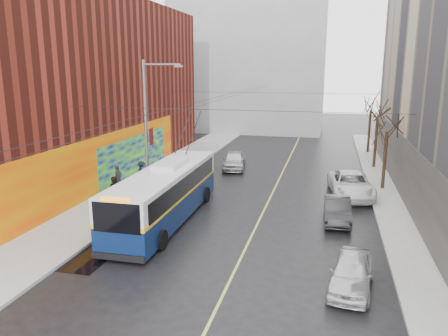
% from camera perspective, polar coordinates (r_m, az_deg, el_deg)
% --- Properties ---
extents(ground, '(140.00, 140.00, 0.00)m').
position_cam_1_polar(ground, '(18.64, -3.99, -14.22)').
color(ground, black).
rests_on(ground, ground).
extents(sidewalk_left, '(4.00, 60.00, 0.15)m').
position_cam_1_polar(sidewalk_left, '(31.86, -11.20, -2.63)').
color(sidewalk_left, gray).
rests_on(sidewalk_left, ground).
extents(sidewalk_right, '(2.00, 60.00, 0.15)m').
position_cam_1_polar(sidewalk_right, '(29.27, 20.74, -4.64)').
color(sidewalk_right, gray).
rests_on(sidewalk_right, ground).
extents(lane_line, '(0.12, 50.00, 0.01)m').
position_cam_1_polar(lane_line, '(31.17, 6.50, -2.94)').
color(lane_line, '#BFB74C').
rests_on(lane_line, ground).
extents(building_left, '(12.11, 36.00, 14.00)m').
position_cam_1_polar(building_left, '(36.53, -21.96, 9.68)').
color(building_left, '#541910').
rests_on(building_left, ground).
extents(building_far, '(20.50, 12.10, 18.00)m').
position_cam_1_polar(building_far, '(61.77, 3.43, 13.43)').
color(building_far, gray).
rests_on(building_far, ground).
extents(streetlight_pole, '(2.65, 0.60, 9.00)m').
position_cam_1_polar(streetlight_pole, '(28.36, -9.88, 5.37)').
color(streetlight_pole, slate).
rests_on(streetlight_pole, ground).
extents(catenary_wires, '(18.00, 60.00, 0.22)m').
position_cam_1_polar(catenary_wires, '(31.57, -0.40, 8.87)').
color(catenary_wires, black).
extents(tree_near, '(3.20, 3.20, 6.40)m').
position_cam_1_polar(tree_near, '(32.19, 20.63, 5.85)').
color(tree_near, black).
rests_on(tree_near, ground).
extents(tree_mid, '(3.20, 3.20, 6.68)m').
position_cam_1_polar(tree_mid, '(39.09, 19.51, 7.47)').
color(tree_mid, black).
rests_on(tree_mid, ground).
extents(tree_far, '(3.20, 3.20, 6.57)m').
position_cam_1_polar(tree_far, '(46.05, 18.69, 8.12)').
color(tree_far, black).
rests_on(tree_far, ground).
extents(puddle, '(2.83, 3.33, 0.01)m').
position_cam_1_polar(puddle, '(21.62, -18.18, -10.88)').
color(puddle, black).
rests_on(puddle, ground).
extents(pigeons_flying, '(3.69, 3.44, 0.50)m').
position_cam_1_polar(pigeons_flying, '(27.87, -2.88, 10.83)').
color(pigeons_flying, slate).
extents(trolleybus, '(2.89, 12.10, 5.71)m').
position_cam_1_polar(trolleybus, '(24.85, -7.66, -3.32)').
color(trolleybus, '#081943').
rests_on(trolleybus, ground).
extents(parked_car_a, '(2.07, 4.12, 1.35)m').
position_cam_1_polar(parked_car_a, '(18.28, 16.28, -12.98)').
color(parked_car_a, silver).
rests_on(parked_car_a, ground).
extents(parked_car_b, '(1.54, 4.11, 1.34)m').
position_cam_1_polar(parked_car_b, '(25.55, 14.58, -5.32)').
color(parked_car_b, '#29292C').
rests_on(parked_car_b, ground).
extents(parked_car_c, '(3.27, 6.02, 1.60)m').
position_cam_1_polar(parked_car_c, '(30.75, 16.23, -2.07)').
color(parked_car_c, silver).
rests_on(parked_car_c, ground).
extents(following_car, '(2.40, 4.67, 1.52)m').
position_cam_1_polar(following_car, '(37.39, 1.33, 1.02)').
color(following_car, silver).
rests_on(following_car, ground).
extents(pedestrian_a, '(0.58, 0.75, 1.83)m').
position_cam_1_polar(pedestrian_a, '(30.87, -13.64, -1.35)').
color(pedestrian_a, black).
rests_on(pedestrian_a, sidewalk_left).
extents(pedestrian_b, '(1.00, 1.13, 1.93)m').
position_cam_1_polar(pedestrian_b, '(27.50, -14.00, -3.01)').
color(pedestrian_b, black).
rests_on(pedestrian_b, sidewalk_left).
extents(pedestrian_c, '(1.04, 1.27, 1.70)m').
position_cam_1_polar(pedestrian_c, '(32.57, -10.71, -0.58)').
color(pedestrian_c, black).
rests_on(pedestrian_c, sidewalk_left).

